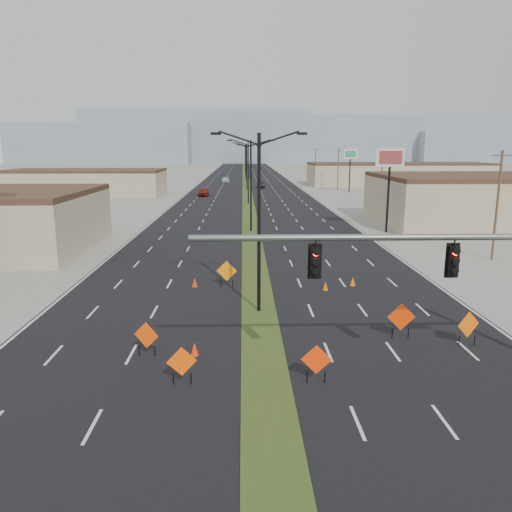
{
  "coord_description": "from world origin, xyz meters",
  "views": [
    {
      "loc": [
        -0.87,
        -15.34,
        9.23
      ],
      "look_at": [
        -0.16,
        12.28,
        3.2
      ],
      "focal_mm": 35.0,
      "sensor_mm": 36.0,
      "label": 1
    }
  ],
  "objects_px": {
    "streetlight_2": "(248,171)",
    "construction_sign_0": "(146,336)",
    "pole_sign_east_near": "(390,164)",
    "streetlight_3": "(247,165)",
    "car_left": "(204,192)",
    "cone_0": "(195,349)",
    "signal_mast": "(503,272)",
    "pole_sign_east_far": "(350,157)",
    "streetlight_6": "(245,157)",
    "car_far": "(226,180)",
    "construction_sign_1": "(182,363)",
    "cone_2": "(353,281)",
    "construction_sign_4": "(468,326)",
    "streetlight_5": "(246,159)",
    "construction_sign_2": "(227,272)",
    "car_mid": "(261,185)",
    "construction_sign_3": "(316,361)",
    "streetlight_4": "(246,162)",
    "streetlight_0": "(259,218)",
    "streetlight_1": "(251,183)",
    "construction_sign_5": "(401,318)",
    "cone_3": "(195,282)",
    "cone_1": "(325,286)"
  },
  "relations": [
    {
      "from": "cone_2",
      "to": "car_mid",
      "type": "bearing_deg",
      "value": 92.11
    },
    {
      "from": "signal_mast",
      "to": "pole_sign_east_far",
      "type": "relative_size",
      "value": 1.84
    },
    {
      "from": "streetlight_0",
      "to": "streetlight_1",
      "type": "bearing_deg",
      "value": 90.0
    },
    {
      "from": "streetlight_2",
      "to": "construction_sign_2",
      "type": "bearing_deg",
      "value": -92.25
    },
    {
      "from": "car_far",
      "to": "cone_2",
      "type": "height_order",
      "value": "car_far"
    },
    {
      "from": "streetlight_3",
      "to": "car_far",
      "type": "xyz_separation_m",
      "value": [
        -5.52,
        22.81,
        -4.72
      ]
    },
    {
      "from": "construction_sign_0",
      "to": "construction_sign_4",
      "type": "distance_m",
      "value": 14.99
    },
    {
      "from": "car_left",
      "to": "cone_0",
      "type": "height_order",
      "value": "car_left"
    },
    {
      "from": "cone_0",
      "to": "construction_sign_3",
      "type": "bearing_deg",
      "value": -28.84
    },
    {
      "from": "streetlight_1",
      "to": "streetlight_5",
      "type": "xyz_separation_m",
      "value": [
        0.0,
        112.0,
        0.0
      ]
    },
    {
      "from": "car_mid",
      "to": "cone_0",
      "type": "xyz_separation_m",
      "value": [
        -6.53,
        -96.18,
        -0.4
      ]
    },
    {
      "from": "streetlight_2",
      "to": "construction_sign_1",
      "type": "xyz_separation_m",
      "value": [
        -3.32,
        -65.0,
        -4.49
      ]
    },
    {
      "from": "streetlight_5",
      "to": "pole_sign_east_near",
      "type": "relative_size",
      "value": 1.09
    },
    {
      "from": "cone_2",
      "to": "construction_sign_4",
      "type": "bearing_deg",
      "value": -73.3
    },
    {
      "from": "cone_2",
      "to": "pole_sign_east_near",
      "type": "xyz_separation_m",
      "value": [
        8.46,
        21.75,
        7.15
      ]
    },
    {
      "from": "construction_sign_5",
      "to": "pole_sign_east_near",
      "type": "relative_size",
      "value": 0.2
    },
    {
      "from": "car_left",
      "to": "cone_0",
      "type": "bearing_deg",
      "value": -85.42
    },
    {
      "from": "streetlight_1",
      "to": "construction_sign_5",
      "type": "xyz_separation_m",
      "value": [
        6.82,
        -32.41,
        -4.34
      ]
    },
    {
      "from": "construction_sign_0",
      "to": "pole_sign_east_near",
      "type": "bearing_deg",
      "value": 79.1
    },
    {
      "from": "streetlight_6",
      "to": "car_far",
      "type": "bearing_deg",
      "value": -95.15
    },
    {
      "from": "streetlight_3",
      "to": "construction_sign_0",
      "type": "relative_size",
      "value": 6.2
    },
    {
      "from": "construction_sign_4",
      "to": "pole_sign_east_far",
      "type": "distance_m",
      "value": 83.66
    },
    {
      "from": "car_mid",
      "to": "construction_sign_1",
      "type": "height_order",
      "value": "construction_sign_1"
    },
    {
      "from": "streetlight_3",
      "to": "cone_1",
      "type": "height_order",
      "value": "streetlight_3"
    },
    {
      "from": "streetlight_5",
      "to": "construction_sign_2",
      "type": "xyz_separation_m",
      "value": [
        -2.0,
        -134.92,
        -4.34
      ]
    },
    {
      "from": "pole_sign_east_near",
      "to": "streetlight_1",
      "type": "bearing_deg",
      "value": -167.54
    },
    {
      "from": "streetlight_4",
      "to": "cone_3",
      "type": "relative_size",
      "value": 15.51
    },
    {
      "from": "streetlight_4",
      "to": "construction_sign_0",
      "type": "xyz_separation_m",
      "value": [
        -5.24,
        -118.19,
        -4.47
      ]
    },
    {
      "from": "construction_sign_1",
      "to": "cone_1",
      "type": "distance_m",
      "value": 15.36
    },
    {
      "from": "streetlight_3",
      "to": "cone_1",
      "type": "bearing_deg",
      "value": -86.75
    },
    {
      "from": "streetlight_5",
      "to": "cone_0",
      "type": "distance_m",
      "value": 146.31
    },
    {
      "from": "car_mid",
      "to": "streetlight_2",
      "type": "bearing_deg",
      "value": -94.23
    },
    {
      "from": "pole_sign_east_near",
      "to": "streetlight_3",
      "type": "bearing_deg",
      "value": 121.17
    },
    {
      "from": "signal_mast",
      "to": "pole_sign_east_far",
      "type": "bearing_deg",
      "value": 81.63
    },
    {
      "from": "streetlight_2",
      "to": "construction_sign_1",
      "type": "distance_m",
      "value": 65.24
    },
    {
      "from": "cone_0",
      "to": "cone_2",
      "type": "xyz_separation_m",
      "value": [
        9.66,
        11.4,
        0.0
      ]
    },
    {
      "from": "construction_sign_0",
      "to": "construction_sign_1",
      "type": "relative_size",
      "value": 1.02
    },
    {
      "from": "streetlight_0",
      "to": "pole_sign_east_near",
      "type": "relative_size",
      "value": 1.09
    },
    {
      "from": "cone_1",
      "to": "cone_2",
      "type": "distance_m",
      "value": 2.27
    },
    {
      "from": "streetlight_6",
      "to": "construction_sign_1",
      "type": "xyz_separation_m",
      "value": [
        -3.32,
        -177.0,
        -4.49
      ]
    },
    {
      "from": "construction_sign_4",
      "to": "cone_3",
      "type": "bearing_deg",
      "value": 121.42
    },
    {
      "from": "streetlight_2",
      "to": "construction_sign_0",
      "type": "relative_size",
      "value": 6.2
    },
    {
      "from": "streetlight_2",
      "to": "streetlight_3",
      "type": "height_order",
      "value": "same"
    },
    {
      "from": "construction_sign_2",
      "to": "car_left",
      "type": "bearing_deg",
      "value": 103.39
    },
    {
      "from": "pole_sign_east_near",
      "to": "streetlight_6",
      "type": "bearing_deg",
      "value": 112.5
    },
    {
      "from": "streetlight_4",
      "to": "pole_sign_east_near",
      "type": "distance_m",
      "value": 86.38
    },
    {
      "from": "signal_mast",
      "to": "construction_sign_3",
      "type": "relative_size",
      "value": 10.07
    },
    {
      "from": "streetlight_5",
      "to": "construction_sign_4",
      "type": "height_order",
      "value": "streetlight_5"
    },
    {
      "from": "car_left",
      "to": "cone_0",
      "type": "relative_size",
      "value": 7.3
    },
    {
      "from": "streetlight_0",
      "to": "streetlight_4",
      "type": "distance_m",
      "value": 112.0
    }
  ]
}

